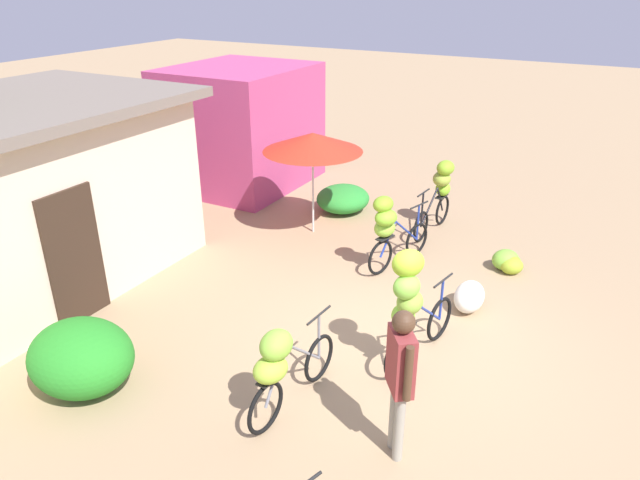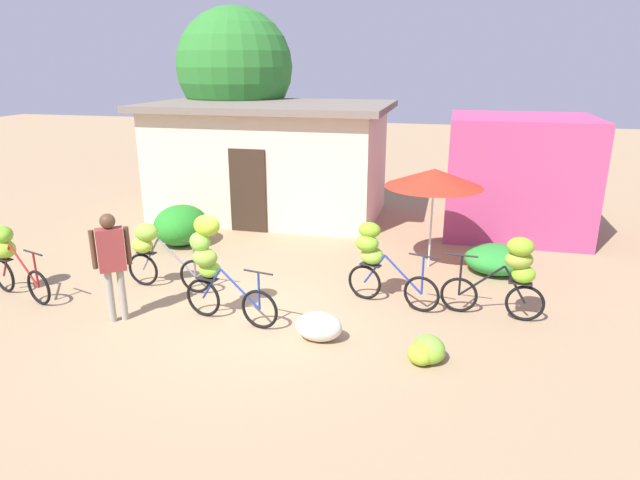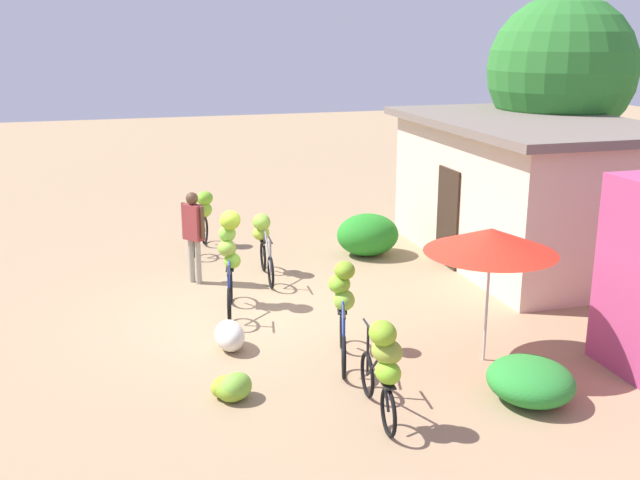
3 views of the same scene
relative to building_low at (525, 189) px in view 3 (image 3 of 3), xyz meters
The scene contains 14 objects.
ground_plane 6.49m from the building_low, 76.27° to the right, with size 60.00×60.00×0.00m, color #9E815E.
building_low is the anchor object (origin of this frame).
tree_behind_building 3.24m from the building_low, 132.94° to the left, with size 3.30×3.30×5.44m.
hedge_bush_front_left 3.38m from the building_low, 110.58° to the right, with size 1.16×1.33×0.89m, color #268424.
hedge_bush_front_right 6.61m from the building_low, 29.54° to the right, with size 1.20×1.12×0.55m, color #2A8A31.
market_umbrella 5.41m from the building_low, 36.07° to the right, with size 1.89×1.89×2.00m.
bicycle_leftmost 6.89m from the building_low, 113.37° to the right, with size 1.59×0.72×1.23m.
bicycle_near_pile 5.50m from the building_low, 94.49° to the right, with size 1.70×0.44×1.22m.
bicycle_center_loaded 6.48m from the building_low, 79.83° to the right, with size 1.67×0.53×1.70m.
bicycle_by_shop 6.24m from the building_low, 55.14° to the right, with size 1.60×0.61×1.38m.
bicycle_rightmost 7.81m from the building_low, 42.73° to the right, with size 1.62×0.45×1.39m.
banana_pile_on_ground 8.39m from the building_low, 56.93° to the right, with size 0.67×0.70×0.36m.
produce_sack 7.41m from the building_low, 66.26° to the right, with size 0.70×0.44×0.44m, color silver.
person_vendor 6.80m from the building_low, 92.69° to the right, with size 0.48×0.40×1.76m.
Camera 3 is at (11.99, -2.20, 4.70)m, focal length 42.46 mm.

